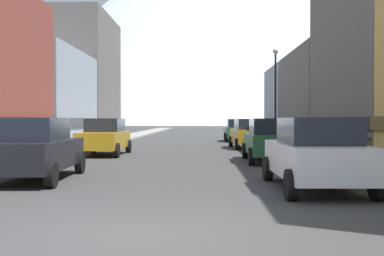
# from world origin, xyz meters

# --- Properties ---
(ground_plane) EXTENTS (400.00, 400.00, 0.00)m
(ground_plane) POSITION_xyz_m (0.00, 0.00, 0.00)
(ground_plane) COLOR #393939
(sidewalk_left) EXTENTS (2.50, 100.00, 0.15)m
(sidewalk_left) POSITION_xyz_m (-6.25, 35.00, 0.07)
(sidewalk_left) COLOR gray
(sidewalk_left) RESTS_ON ground
(sidewalk_right) EXTENTS (2.50, 100.00, 0.15)m
(sidewalk_right) POSITION_xyz_m (6.25, 35.00, 0.07)
(sidewalk_right) COLOR gray
(sidewalk_right) RESTS_ON ground
(storefront_left_2) EXTENTS (6.79, 10.53, 6.54)m
(storefront_left_2) POSITION_xyz_m (-10.75, 25.29, 3.15)
(storefront_left_2) COLOR #99A5B2
(storefront_left_2) RESTS_ON ground
(storefront_left_3) EXTENTS (7.97, 10.63, 11.28)m
(storefront_left_3) POSITION_xyz_m (-11.34, 36.14, 5.46)
(storefront_left_3) COLOR #66605B
(storefront_left_3) RESTS_ON ground
(storefront_right_2) EXTENTS (6.44, 11.56, 6.74)m
(storefront_right_2) POSITION_xyz_m (10.57, 27.41, 3.24)
(storefront_right_2) COLOR #66605B
(storefront_right_2) RESTS_ON ground
(storefront_right_3) EXTENTS (8.68, 9.10, 6.73)m
(storefront_right_3) POSITION_xyz_m (11.69, 38.00, 3.24)
(storefront_right_3) COLOR #99A5B2
(storefront_right_3) RESTS_ON ground
(car_left_0) EXTENTS (2.22, 4.47, 1.78)m
(car_left_0) POSITION_xyz_m (-3.80, 6.22, 0.90)
(car_left_0) COLOR black
(car_left_0) RESTS_ON ground
(car_left_1) EXTENTS (2.09, 4.41, 1.78)m
(car_left_1) POSITION_xyz_m (-3.80, 15.77, 0.90)
(car_left_1) COLOR #B28419
(car_left_1) RESTS_ON ground
(car_right_0) EXTENTS (2.11, 4.42, 1.78)m
(car_right_0) POSITION_xyz_m (3.80, 4.61, 0.90)
(car_right_0) COLOR silver
(car_right_0) RESTS_ON ground
(car_right_1) EXTENTS (2.12, 4.43, 1.78)m
(car_right_1) POSITION_xyz_m (3.80, 12.25, 0.90)
(car_right_1) COLOR #265933
(car_right_1) RESTS_ON ground
(car_right_2) EXTENTS (2.26, 4.49, 1.78)m
(car_right_2) POSITION_xyz_m (3.80, 21.11, 0.90)
(car_right_2) COLOR #B28419
(car_right_2) RESTS_ON ground
(car_right_3) EXTENTS (2.12, 4.43, 1.78)m
(car_right_3) POSITION_xyz_m (3.80, 30.36, 0.90)
(car_right_3) COLOR #265933
(car_right_3) RESTS_ON ground
(trash_bin_right) EXTENTS (0.59, 0.59, 0.98)m
(trash_bin_right) POSITION_xyz_m (6.35, 8.71, 0.64)
(trash_bin_right) COLOR #4C5156
(trash_bin_right) RESTS_ON sidewalk_right
(potted_plant_0) EXTENTS (0.53, 0.53, 0.88)m
(potted_plant_0) POSITION_xyz_m (-7.00, 19.78, 0.59)
(potted_plant_0) COLOR #4C4C51
(potted_plant_0) RESTS_ON sidewalk_left
(potted_plant_1) EXTENTS (0.53, 0.53, 0.85)m
(potted_plant_1) POSITION_xyz_m (7.00, 14.69, 0.54)
(potted_plant_1) COLOR #4C4C51
(potted_plant_1) RESTS_ON sidewalk_right
(potted_plant_2) EXTENTS (0.54, 0.54, 0.91)m
(potted_plant_2) POSITION_xyz_m (-7.00, 11.49, 0.66)
(potted_plant_2) COLOR brown
(potted_plant_2) RESTS_ON sidewalk_left
(pedestrian_0) EXTENTS (0.36, 0.36, 1.61)m
(pedestrian_0) POSITION_xyz_m (-6.25, 25.33, 0.89)
(pedestrian_0) COLOR brown
(pedestrian_0) RESTS_ON sidewalk_left
(pedestrian_1) EXTENTS (0.36, 0.36, 1.68)m
(pedestrian_1) POSITION_xyz_m (6.25, 21.66, 0.92)
(pedestrian_1) COLOR brown
(pedestrian_1) RESTS_ON sidewalk_right
(streetlamp_right) EXTENTS (0.36, 0.36, 5.86)m
(streetlamp_right) POSITION_xyz_m (5.35, 21.01, 3.99)
(streetlamp_right) COLOR black
(streetlamp_right) RESTS_ON sidewalk_right
(mountain_backdrop) EXTENTS (276.92, 276.92, 123.37)m
(mountain_backdrop) POSITION_xyz_m (14.79, 260.00, 61.69)
(mountain_backdrop) COLOR silver
(mountain_backdrop) RESTS_ON ground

